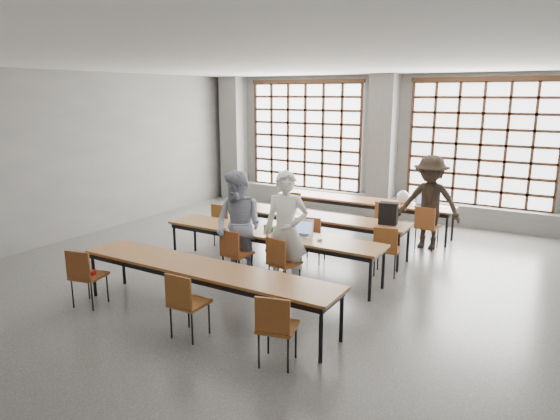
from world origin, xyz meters
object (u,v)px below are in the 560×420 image
(chair_back_right, at_px, (426,223))
(laptop_back, at_px, (424,202))
(student_female, at_px, (239,226))
(chair_front_right, at_px, (281,259))
(chair_near_mid, at_px, (185,299))
(green_box, at_px, (270,228))
(chair_back_mid, at_px, (386,218))
(chair_near_left, at_px, (85,272))
(desk_row_b, at_px, (308,217))
(desk_row_d, at_px, (204,271))
(chair_mid_centre, at_px, (312,234))
(chair_near_right, at_px, (276,323))
(mouse, at_px, (320,239))
(chair_front_left, at_px, (234,250))
(chair_mid_left, at_px, (223,220))
(laptop_front, at_px, (301,231))
(chair_back_left, at_px, (294,206))
(desk_row_a, at_px, (362,202))
(plastic_bag, at_px, (403,197))
(student_back, at_px, (430,202))
(desk_row_c, at_px, (270,236))
(student_male, at_px, (286,231))
(phone, at_px, (276,234))
(red_pouch, at_px, (89,273))
(backpack, at_px, (388,213))
(chair_mid_right, at_px, (386,246))

(chair_back_right, bearing_deg, laptop_back, 109.25)
(chair_back_right, relative_size, student_female, 0.48)
(chair_front_right, relative_size, chair_near_mid, 1.00)
(green_box, bearing_deg, chair_back_mid, 65.62)
(chair_back_right, distance_m, chair_near_left, 6.33)
(desk_row_b, xyz_separation_m, chair_near_left, (-1.50, -4.06, -0.13))
(desk_row_d, distance_m, chair_mid_centre, 2.82)
(chair_front_right, relative_size, green_box, 3.52)
(chair_near_right, distance_m, mouse, 2.66)
(chair_front_left, xyz_separation_m, chair_front_right, (0.89, 0.00, 0.00))
(chair_mid_left, bearing_deg, chair_near_left, -88.32)
(laptop_front, bearing_deg, chair_back_left, 121.23)
(desk_row_a, distance_m, plastic_bag, 0.93)
(desk_row_b, relative_size, plastic_bag, 13.99)
(mouse, bearing_deg, laptop_back, 77.79)
(chair_near_left, xyz_separation_m, laptop_back, (3.24, 6.02, 0.25))
(chair_near_mid, xyz_separation_m, student_back, (1.62, 5.41, 0.40))
(desk_row_c, distance_m, laptop_front, 0.57)
(plastic_bag, bearing_deg, desk_row_c, -110.45)
(student_male, xyz_separation_m, mouse, (0.35, 0.48, -0.20))
(desk_row_a, distance_m, chair_mid_centre, 2.48)
(green_box, bearing_deg, chair_back_right, 52.57)
(chair_near_right, bearing_deg, green_box, 122.77)
(desk_row_b, bearing_deg, desk_row_a, 77.57)
(chair_near_mid, xyz_separation_m, phone, (-0.16, 2.48, 0.20))
(desk_row_b, bearing_deg, chair_mid_left, -158.50)
(chair_front_right, bearing_deg, chair_mid_centre, 98.36)
(chair_front_right, relative_size, student_male, 0.46)
(student_female, xyz_separation_m, green_box, (0.25, 0.58, -0.14))
(chair_mid_centre, relative_size, phone, 6.77)
(desk_row_d, xyz_separation_m, chair_back_left, (-1.17, 4.65, -0.13))
(red_pouch, bearing_deg, student_male, 42.78)
(chair_back_right, height_order, chair_front_left, same)
(student_female, bearing_deg, chair_front_right, -0.71)
(chair_mid_left, xyz_separation_m, chair_front_right, (2.23, -1.48, 0.00))
(chair_mid_left, relative_size, laptop_back, 2.12)
(laptop_front, xyz_separation_m, red_pouch, (-2.10, -2.61, -0.29))
(chair_front_left, bearing_deg, chair_near_mid, -71.62)
(desk_row_c, bearing_deg, desk_row_d, -85.88)
(chair_front_left, height_order, phone, chair_front_left)
(chair_back_right, xyz_separation_m, chair_front_right, (-1.37, -3.33, 0.00))
(student_female, bearing_deg, chair_front_left, -84.96)
(red_pouch, bearing_deg, backpack, 52.33)
(student_back, bearing_deg, desk_row_c, -126.22)
(chair_mid_right, xyz_separation_m, chair_near_left, (-3.31, -3.43, 0.00))
(chair_near_mid, relative_size, green_box, 3.52)
(chair_near_mid, distance_m, phone, 2.49)
(chair_back_left, distance_m, chair_front_left, 3.41)
(laptop_back, height_order, green_box, laptop_back)
(desk_row_a, distance_m, chair_front_right, 3.97)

